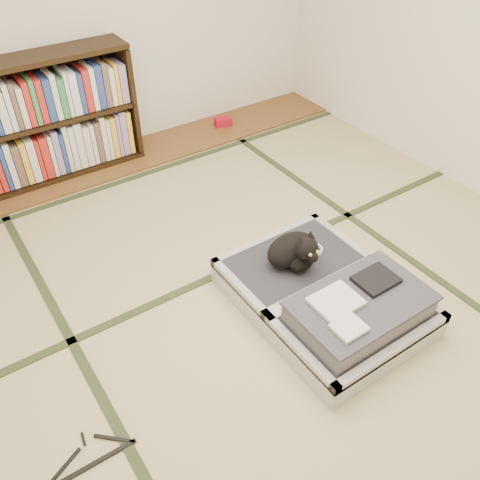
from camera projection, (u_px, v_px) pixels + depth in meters
floor at (267, 309)px, 2.88m from camera, size 4.50×4.50×0.00m
wood_strip at (122, 159)px, 4.15m from camera, size 4.00×0.50×0.02m
red_item at (223, 122)px, 4.58m from camera, size 0.17×0.13×0.07m
room_shell at (280, 49)px, 1.95m from camera, size 4.50×4.50×4.50m
tatami_borders at (221, 261)px, 3.19m from camera, size 4.00×4.50×0.01m
bookcase at (50, 121)px, 3.71m from camera, size 1.28×0.29×0.92m
suitcase at (329, 299)px, 2.79m from camera, size 0.80×1.07×0.32m
cat at (295, 251)px, 2.87m from camera, size 0.36×0.36×0.29m
cable_coil at (314, 249)px, 3.03m from camera, size 0.11×0.11×0.03m
hanger at (92, 457)px, 2.20m from camera, size 0.40×0.18×0.01m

